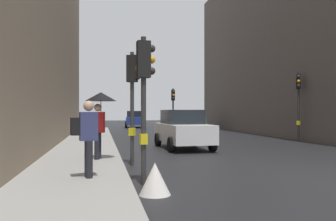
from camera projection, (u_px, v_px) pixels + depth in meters
name	position (u px, v px, depth m)	size (l,w,h in m)	color
ground_plane	(326.00, 174.00, 9.47)	(120.00, 120.00, 0.00)	black
sidewalk_kerb	(84.00, 152.00, 14.13)	(2.62, 40.00, 0.16)	gray
building_facade_right	(325.00, 47.00, 27.59)	(12.00, 25.29, 13.55)	#5B514C
traffic_light_far_median	(173.00, 102.00, 27.38)	(0.25, 0.43, 3.49)	#2D2D2D
traffic_light_near_right	(133.00, 87.00, 11.04)	(0.45, 0.35, 3.54)	#2D2D2D
traffic_light_mid_street	(298.00, 94.00, 19.80)	(0.35, 0.45, 3.90)	#2D2D2D
traffic_light_near_left	(145.00, 83.00, 8.11)	(0.44, 0.27, 3.40)	#2D2D2D
car_green_estate	(192.00, 120.00, 33.25)	(2.24, 4.31, 1.76)	#2D6038
car_white_compact	(183.00, 129.00, 16.10)	(2.17, 4.28, 1.76)	silver
car_blue_van	(134.00, 119.00, 37.89)	(2.23, 4.30, 1.76)	navy
pedestrian_with_umbrella	(100.00, 107.00, 11.28)	(1.00, 1.00, 2.14)	black
pedestrian_with_grey_backpack	(87.00, 134.00, 8.14)	(0.64, 0.39, 1.77)	black
warning_sign_triangle	(155.00, 179.00, 7.11)	(0.64, 0.64, 0.65)	silver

